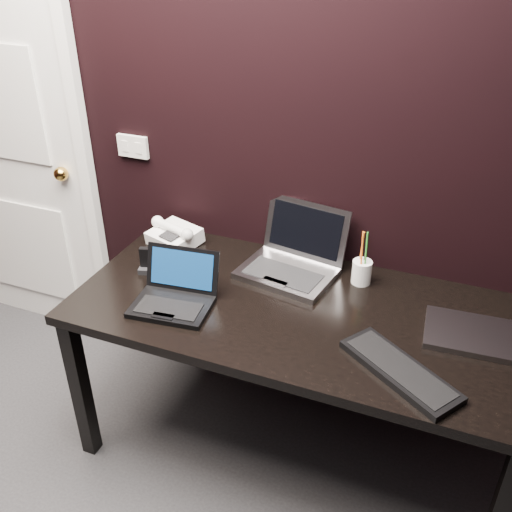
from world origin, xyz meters
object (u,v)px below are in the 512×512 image
at_px(desk, 297,324).
at_px(closed_laptop, 473,335).
at_px(door, 7,143).
at_px(desk_phone, 174,235).
at_px(silver_laptop, 292,261).
at_px(pen_cup, 362,271).
at_px(netbook, 175,295).
at_px(ext_keyboard, 400,370).
at_px(mobile_phone, 147,263).

xyz_separation_m(desk, closed_laptop, (0.62, 0.06, 0.09)).
relative_size(door, desk_phone, 8.47).
bearing_deg(silver_laptop, closed_laptop, -13.64).
xyz_separation_m(door, pen_cup, (1.83, -0.12, -0.25)).
distance_m(desk, closed_laptop, 0.63).
distance_m(netbook, pen_cup, 0.74).
height_order(door, closed_laptop, door).
height_order(desk, desk_phone, desk_phone).
bearing_deg(door, pen_cup, -3.69).
xyz_separation_m(desk, silver_laptop, (-0.10, 0.23, 0.13)).
xyz_separation_m(silver_laptop, pen_cup, (0.29, 0.02, 0.00)).
height_order(silver_laptop, closed_laptop, silver_laptop).
relative_size(door, silver_laptop, 5.11).
xyz_separation_m(door, netbook, (1.21, -0.53, -0.27)).
bearing_deg(silver_laptop, door, 174.80).
height_order(desk, netbook, netbook).
xyz_separation_m(ext_keyboard, desk_phone, (-1.08, 0.48, 0.03)).
distance_m(netbook, ext_keyboard, 0.86).
distance_m(door, pen_cup, 1.85).
bearing_deg(netbook, pen_cup, 33.29).
xyz_separation_m(netbook, ext_keyboard, (0.86, -0.07, -0.02)).
bearing_deg(ext_keyboard, door, 163.85).
height_order(desk, mobile_phone, mobile_phone).
xyz_separation_m(desk, mobile_phone, (-0.66, 0.01, 0.12)).
distance_m(ext_keyboard, desk_phone, 1.18).
relative_size(door, mobile_phone, 20.03).
distance_m(door, desk_phone, 1.02).
distance_m(door, desk, 1.73).
relative_size(desk, mobile_phone, 15.91).
bearing_deg(silver_laptop, desk, -66.11).
xyz_separation_m(desk, pen_cup, (0.18, 0.26, 0.13)).
bearing_deg(pen_cup, desk_phone, -179.94).
height_order(door, silver_laptop, door).
bearing_deg(closed_laptop, silver_laptop, 166.36).
bearing_deg(silver_laptop, mobile_phone, -158.12).
relative_size(netbook, ext_keyboard, 0.74).
height_order(desk_phone, mobile_phone, desk_phone).
bearing_deg(ext_keyboard, pen_cup, 116.16).
bearing_deg(pen_cup, closed_laptop, -24.24).
relative_size(closed_laptop, pen_cup, 1.48).
bearing_deg(desk, closed_laptop, 5.33).
bearing_deg(silver_laptop, pen_cup, 4.48).
xyz_separation_m(closed_laptop, mobile_phone, (-1.28, -0.05, 0.03)).
bearing_deg(closed_laptop, ext_keyboard, -126.25).
distance_m(closed_laptop, desk_phone, 1.30).
height_order(netbook, pen_cup, pen_cup).
relative_size(silver_laptop, pen_cup, 1.82).
bearing_deg(door, silver_laptop, -5.20).
relative_size(door, ext_keyboard, 5.01).
distance_m(closed_laptop, mobile_phone, 1.28).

